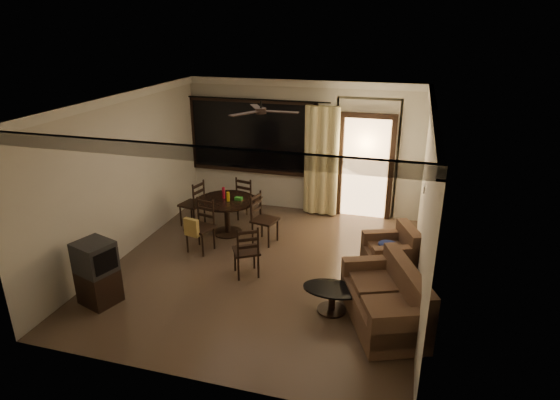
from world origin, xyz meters
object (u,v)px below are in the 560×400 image
(tv_cabinet, at_px, (97,273))
(coffee_table, at_px, (332,296))
(dining_chair_north, at_px, (249,207))
(side_chair, at_px, (247,260))
(armchair, at_px, (393,254))
(sofa, at_px, (388,302))
(dining_table, at_px, (227,207))
(dining_chair_south, at_px, (200,235))
(dining_chair_east, at_px, (264,228))
(dining_chair_west, at_px, (193,212))

(tv_cabinet, xyz_separation_m, coffee_table, (3.34, 0.70, -0.24))
(dining_chair_north, relative_size, side_chair, 1.05)
(dining_chair_north, relative_size, armchair, 0.94)
(sofa, bearing_deg, dining_table, 124.12)
(dining_chair_south, xyz_separation_m, coffee_table, (2.61, -1.21, -0.06))
(dining_chair_south, bearing_deg, side_chair, -15.59)
(sofa, bearing_deg, dining_chair_east, 118.49)
(dining_chair_west, distance_m, side_chair, 2.35)
(dining_table, xyz_separation_m, dining_chair_north, (0.17, 0.77, -0.27))
(tv_cabinet, relative_size, sofa, 0.56)
(dining_chair_north, distance_m, tv_cabinet, 3.69)
(dining_table, xyz_separation_m, sofa, (3.19, -2.13, -0.23))
(armchair, bearing_deg, dining_chair_west, 146.11)
(dining_chair_west, bearing_deg, coffee_table, 67.91)
(dining_chair_west, xyz_separation_m, armchair, (4.00, -0.86, 0.04))
(dining_chair_south, height_order, sofa, dining_chair_south)
(dining_chair_south, relative_size, sofa, 0.55)
(dining_chair_south, distance_m, sofa, 3.62)
(dining_chair_north, bearing_deg, dining_chair_south, 90.00)
(dining_chair_west, bearing_deg, dining_chair_east, 90.00)
(dining_chair_north, xyz_separation_m, coffee_table, (2.25, -2.82, -0.03))
(dining_table, height_order, armchair, dining_table)
(dining_table, distance_m, dining_chair_north, 0.83)
(dining_chair_north, height_order, tv_cabinet, tv_cabinet)
(sofa, xyz_separation_m, coffee_table, (-0.77, 0.08, -0.08))
(dining_chair_north, bearing_deg, tv_cabinet, 85.36)
(dining_table, xyz_separation_m, dining_chair_south, (-0.19, -0.84, -0.25))
(dining_table, bearing_deg, armchair, -11.98)
(sofa, bearing_deg, side_chair, 140.56)
(dining_chair_west, xyz_separation_m, sofa, (4.01, -2.31, 0.05))
(dining_chair_east, xyz_separation_m, armchair, (2.37, -0.49, 0.04))
(dining_chair_south, height_order, armchair, dining_chair_south)
(tv_cabinet, height_order, side_chair, tv_cabinet)
(dining_chair_east, bearing_deg, dining_table, 89.91)
(dining_table, height_order, dining_chair_east, dining_chair_east)
(dining_chair_south, bearing_deg, armchair, 15.25)
(armchair, xyz_separation_m, coffee_table, (-0.76, -1.38, -0.07))
(dining_table, xyz_separation_m, tv_cabinet, (-0.92, -2.76, -0.07))
(dining_chair_west, height_order, side_chair, dining_chair_west)
(dining_chair_west, height_order, armchair, dining_chair_west)
(sofa, height_order, armchair, sofa)
(dining_chair_north, height_order, side_chair, dining_chair_north)
(armchair, bearing_deg, tv_cabinet, -174.92)
(dining_chair_west, relative_size, dining_chair_north, 1.00)
(coffee_table, bearing_deg, dining_chair_west, 145.43)
(dining_table, height_order, dining_chair_south, dining_chair_south)
(coffee_table, bearing_deg, dining_table, 139.70)
(dining_chair_west, relative_size, dining_chair_south, 1.00)
(armchair, relative_size, side_chair, 1.11)
(dining_chair_north, distance_m, coffee_table, 3.61)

